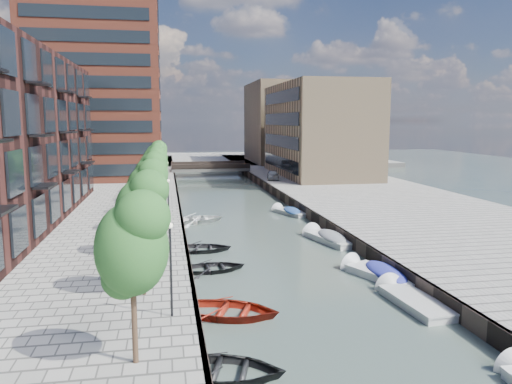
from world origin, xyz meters
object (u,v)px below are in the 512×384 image
object	(u,v)px
tree_2	(147,188)
motorboat_3	(289,212)
tree_0	(132,242)
sloop_1	(212,271)
sloop_2	(228,316)
tree_6	(156,156)
motorboat_4	(328,238)
sloop_0	(223,377)
tree_3	(150,176)
motorboat_0	(379,274)
bridge	(210,168)
tree_4	(153,167)
tree_1	(141,207)
sloop_3	(197,223)
tree_5	(154,161)
sloop_4	(201,251)
car	(273,175)
motorboat_2	(409,300)

from	to	relation	value
tree_2	motorboat_3	bearing A→B (deg)	52.60
tree_0	motorboat_3	bearing A→B (deg)	67.00
sloop_1	sloop_2	distance (m)	7.46
tree_6	motorboat_4	bearing A→B (deg)	-58.61
motorboat_4	sloop_0	bearing A→B (deg)	-118.34
sloop_2	motorboat_3	xyz separation A→B (m)	(9.39, 25.47, 0.19)
tree_3	tree_6	xyz separation A→B (m)	(0.00, 21.00, 0.00)
motorboat_4	tree_2	bearing A→B (deg)	-157.11
tree_3	motorboat_0	xyz separation A→B (m)	(13.69, -10.61, -5.09)
bridge	tree_4	xyz separation A→B (m)	(-8.50, -40.00, 3.92)
bridge	tree_1	distance (m)	61.71
tree_2	motorboat_3	xyz separation A→B (m)	(13.36, 17.48, -5.12)
tree_3	bridge	bearing A→B (deg)	79.75
tree_1	sloop_3	world-z (taller)	tree_1
tree_2	sloop_0	bearing A→B (deg)	-77.26
bridge	tree_0	world-z (taller)	tree_0
tree_0	sloop_2	bearing A→B (deg)	56.50
tree_1	tree_5	bearing A→B (deg)	90.00
sloop_2	sloop_3	distance (m)	22.77
tree_0	tree_4	distance (m)	28.00
sloop_4	car	world-z (taller)	car
sloop_0	bridge	bearing A→B (deg)	11.56
tree_6	car	xyz separation A→B (m)	(16.24, 10.68, -3.62)
sloop_3	car	xyz separation A→B (m)	(12.33, 23.90, 1.69)
tree_3	sloop_1	xyz separation A→B (m)	(3.90, -7.53, -5.31)
tree_1	tree_6	bearing A→B (deg)	90.00
sloop_1	sloop_2	size ratio (longest dim) A/B	0.84
bridge	tree_3	distance (m)	47.92
bridge	car	world-z (taller)	car
bridge	sloop_1	size ratio (longest dim) A/B	3.06
sloop_3	motorboat_3	distance (m)	9.84
bridge	car	xyz separation A→B (m)	(7.74, -15.32, 0.30)
tree_1	sloop_3	bearing A→B (deg)	79.84
tree_6	sloop_3	xyz separation A→B (m)	(3.90, -13.22, -5.31)
tree_3	sloop_4	xyz separation A→B (m)	(3.51, -2.63, -5.31)
sloop_1	motorboat_4	bearing A→B (deg)	-62.21
sloop_2	car	xyz separation A→B (m)	(12.26, 46.67, 1.69)
tree_1	sloop_4	xyz separation A→B (m)	(3.51, 11.37, -5.31)
tree_2	motorboat_4	world-z (taller)	tree_2
sloop_0	tree_0	bearing A→B (deg)	111.52
tree_3	motorboat_0	world-z (taller)	tree_3
tree_2	tree_4	xyz separation A→B (m)	(0.00, 14.00, 0.00)
tree_2	sloop_3	bearing A→B (deg)	75.21
sloop_4	motorboat_2	bearing A→B (deg)	-136.49
tree_4	tree_6	xyz separation A→B (m)	(0.00, 14.00, 0.00)
sloop_4	tree_6	bearing A→B (deg)	12.61
sloop_2	sloop_4	size ratio (longest dim) A/B	1.13
sloop_3	motorboat_3	xyz separation A→B (m)	(9.46, 2.70, 0.19)
tree_5	sloop_1	world-z (taller)	tree_5
tree_1	motorboat_4	world-z (taller)	tree_1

